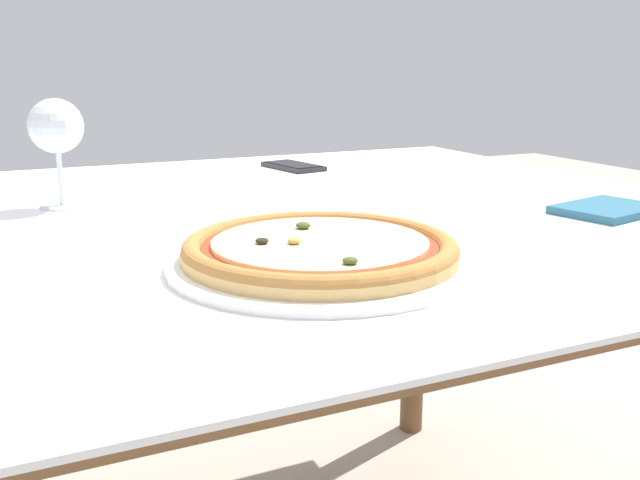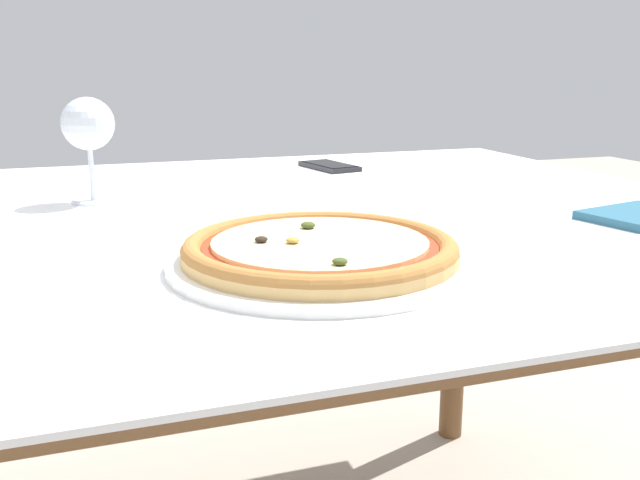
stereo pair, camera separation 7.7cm
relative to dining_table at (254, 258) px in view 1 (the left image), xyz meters
The scene contains 5 objects.
dining_table is the anchor object (origin of this frame).
pizza_plate 0.32m from the dining_table, 95.89° to the right, with size 0.34×0.34×0.04m.
wine_glass_far_left 0.35m from the dining_table, 148.45° to the left, with size 0.08×0.08×0.17m.
cell_phone 0.45m from the dining_table, 59.24° to the left, with size 0.10×0.16×0.01m.
napkin_folded 0.53m from the dining_table, 26.13° to the right, with size 0.17×0.14×0.01m.
Camera 1 is at (-0.35, -0.99, 0.96)m, focal length 40.00 mm.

